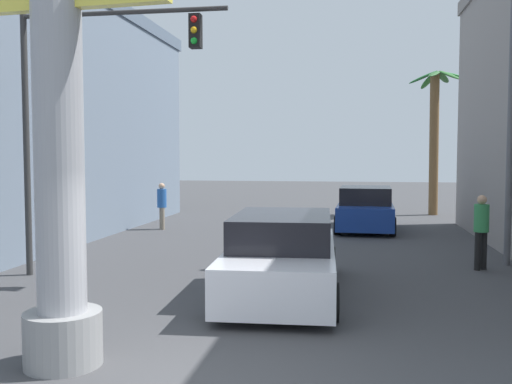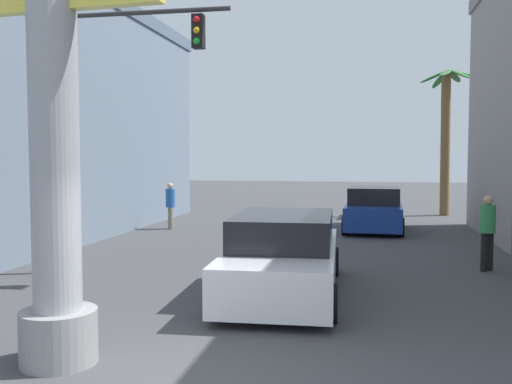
% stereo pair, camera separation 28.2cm
% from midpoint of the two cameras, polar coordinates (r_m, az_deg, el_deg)
% --- Properties ---
extents(ground_plane, '(85.83, 85.83, 0.00)m').
position_cam_midpoint_polar(ground_plane, '(16.40, 3.04, -5.78)').
color(ground_plane, '#424244').
extents(street_lamp, '(2.29, 0.28, 7.58)m').
position_cam_midpoint_polar(street_lamp, '(15.18, 22.53, 10.36)').
color(street_lamp, '#59595E').
rests_on(street_lamp, ground).
extents(traffic_light_mast, '(4.66, 0.32, 5.83)m').
position_cam_midpoint_polar(traffic_light_mast, '(13.14, -17.35, 9.60)').
color(traffic_light_mast, '#333333').
rests_on(traffic_light_mast, ground).
extents(car_lead, '(2.29, 5.25, 1.56)m').
position_cam_midpoint_polar(car_lead, '(11.17, 1.95, -6.41)').
color(car_lead, black).
rests_on(car_lead, ground).
extents(car_far, '(2.16, 4.42, 1.56)m').
position_cam_midpoint_polar(car_far, '(21.01, 10.49, -1.73)').
color(car_far, black).
rests_on(car_far, ground).
extents(palm_tree_far_right, '(2.60, 2.52, 6.52)m').
position_cam_midpoint_polar(palm_tree_far_right, '(26.81, 17.19, 6.12)').
color(palm_tree_far_right, brown).
rests_on(palm_tree_far_right, ground).
extents(pedestrian_mid_right, '(0.47, 0.47, 1.77)m').
position_cam_midpoint_polar(pedestrian_mid_right, '(14.34, 21.09, -3.20)').
color(pedestrian_mid_right, black).
rests_on(pedestrian_mid_right, ground).
extents(pedestrian_far_left, '(0.47, 0.47, 1.69)m').
position_cam_midpoint_polar(pedestrian_far_left, '(21.04, -9.77, -1.04)').
color(pedestrian_far_left, gray).
rests_on(pedestrian_far_left, ground).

